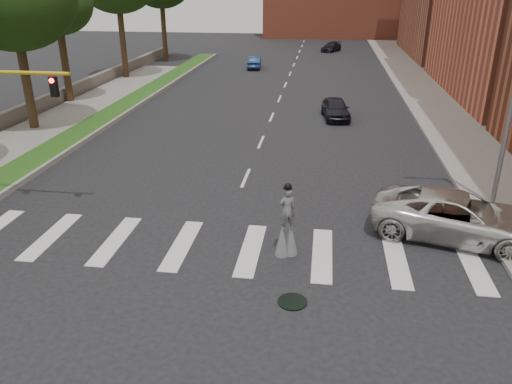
{
  "coord_description": "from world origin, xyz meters",
  "views": [
    {
      "loc": [
        3.62,
        -14.64,
        9.01
      ],
      "look_at": [
        1.29,
        2.37,
        1.7
      ],
      "focal_mm": 35.0,
      "sensor_mm": 36.0,
      "label": 1
    }
  ],
  "objects": [
    {
      "name": "ground_plane",
      "position": [
        0.0,
        0.0,
        0.0
      ],
      "size": [
        160.0,
        160.0,
        0.0
      ],
      "primitive_type": "plane",
      "color": "black",
      "rests_on": "ground"
    },
    {
      "name": "grass_median",
      "position": [
        -11.5,
        20.0,
        0.12
      ],
      "size": [
        2.0,
        60.0,
        0.25
      ],
      "primitive_type": "cube",
      "color": "#204B15",
      "rests_on": "ground"
    },
    {
      "name": "median_curb",
      "position": [
        -10.45,
        20.0,
        0.14
      ],
      "size": [
        0.2,
        60.0,
        0.28
      ],
      "primitive_type": "cube",
      "color": "gray",
      "rests_on": "ground"
    },
    {
      "name": "sidewalk_right",
      "position": [
        12.5,
        25.0,
        0.09
      ],
      "size": [
        5.0,
        90.0,
        0.18
      ],
      "primitive_type": "cube",
      "color": "gray",
      "rests_on": "ground"
    },
    {
      "name": "stone_wall",
      "position": [
        -17.0,
        22.0,
        0.55
      ],
      "size": [
        0.5,
        56.0,
        1.1
      ],
      "primitive_type": "cube",
      "color": "#615B53",
      "rests_on": "ground"
    },
    {
      "name": "manhole",
      "position": [
        3.0,
        -2.0,
        0.02
      ],
      "size": [
        0.9,
        0.9,
        0.04
      ],
      "primitive_type": "cylinder",
      "color": "black",
      "rests_on": "ground"
    },
    {
      "name": "streetlight",
      "position": [
        10.9,
        6.0,
        4.9
      ],
      "size": [
        2.05,
        0.2,
        9.0
      ],
      "color": "slate",
      "rests_on": "ground"
    },
    {
      "name": "stilt_performer",
      "position": [
        2.57,
        0.87,
        1.03
      ],
      "size": [
        0.81,
        0.65,
        2.73
      ],
      "rotation": [
        0.0,
        0.0,
        3.55
      ],
      "color": "#352415",
      "rests_on": "ground"
    },
    {
      "name": "suv_crossing",
      "position": [
        8.82,
        3.0,
        0.87
      ],
      "size": [
        6.8,
        4.46,
        1.74
      ],
      "primitive_type": "imported",
      "rotation": [
        0.0,
        0.0,
        1.3
      ],
      "color": "beige",
      "rests_on": "ground"
    },
    {
      "name": "car_near",
      "position": [
        4.48,
        20.26,
        0.71
      ],
      "size": [
        2.24,
        4.37,
        1.42
      ],
      "primitive_type": "imported",
      "rotation": [
        0.0,
        0.0,
        0.14
      ],
      "color": "black",
      "rests_on": "ground"
    },
    {
      "name": "car_mid",
      "position": [
        -4.18,
        40.91,
        0.65
      ],
      "size": [
        1.72,
        4.04,
        1.3
      ],
      "primitive_type": "imported",
      "rotation": [
        0.0,
        0.0,
        3.23
      ],
      "color": "navy",
      "rests_on": "ground"
    },
    {
      "name": "car_far",
      "position": [
        4.26,
        56.36,
        0.59
      ],
      "size": [
        3.14,
        4.39,
        1.18
      ],
      "primitive_type": "imported",
      "rotation": [
        0.0,
        0.0,
        -0.41
      ],
      "color": "black",
      "rests_on": "ground"
    },
    {
      "name": "tree_3",
      "position": [
        -16.33,
        22.27,
        7.34
      ],
      "size": [
        5.3,
        5.3,
        9.66
      ],
      "color": "#352415",
      "rests_on": "ground"
    }
  ]
}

